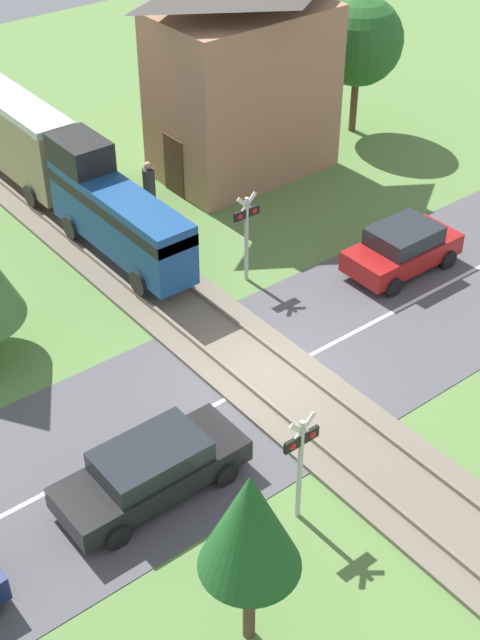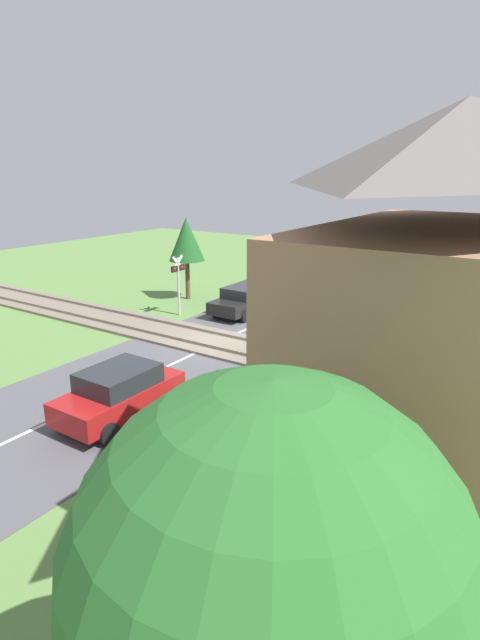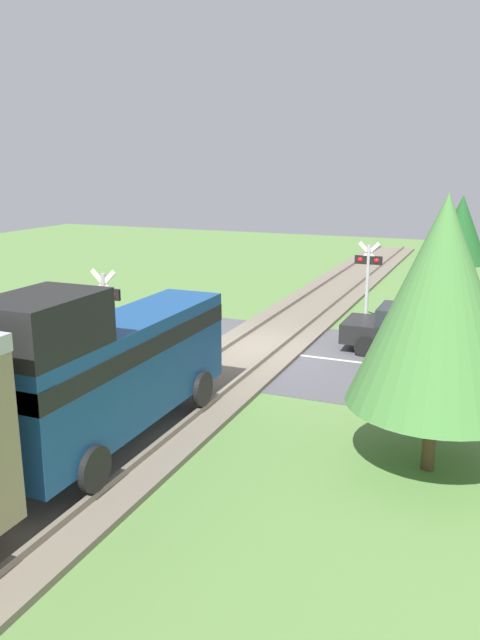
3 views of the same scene
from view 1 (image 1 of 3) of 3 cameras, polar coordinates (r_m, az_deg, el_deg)
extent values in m
plane|color=#5B8442|center=(23.20, 1.78, -3.73)|extent=(60.00, 60.00, 0.00)
cube|color=#515156|center=(23.19, 1.78, -3.71)|extent=(48.00, 6.40, 0.02)
cube|color=silver|center=(23.19, 1.78, -3.69)|extent=(48.00, 0.12, 0.00)
cube|color=#756B5B|center=(23.16, 1.79, -3.62)|extent=(2.80, 48.00, 0.12)
cube|color=slate|center=(22.73, 0.39, -4.11)|extent=(0.10, 48.00, 0.12)
cube|color=slate|center=(23.45, 3.15, -2.68)|extent=(0.10, 48.00, 0.12)
cube|color=navy|center=(26.99, -7.67, 6.40)|extent=(1.35, 6.14, 1.90)
cube|color=black|center=(26.74, -7.76, 7.37)|extent=(1.37, 6.14, 0.36)
cube|color=black|center=(27.97, -10.21, 10.53)|extent=(1.35, 1.97, 0.90)
cylinder|color=black|center=(25.74, -6.54, 2.36)|extent=(0.14, 0.76, 0.76)
cylinder|color=black|center=(26.38, -3.92, 3.46)|extent=(0.14, 0.76, 0.76)
cylinder|color=black|center=(28.69, -10.83, 5.81)|extent=(0.14, 0.76, 0.76)
cylinder|color=black|center=(29.26, -8.38, 6.74)|extent=(0.14, 0.76, 0.76)
cube|color=#998466|center=(32.21, -14.11, 11.33)|extent=(1.35, 6.37, 2.40)
cube|color=#BCBCC1|center=(31.69, -14.47, 13.48)|extent=(1.41, 6.37, 0.24)
cylinder|color=black|center=(30.80, -13.27, 7.74)|extent=(0.14, 0.76, 0.76)
cylinder|color=black|center=(31.33, -10.93, 8.59)|extent=(0.14, 0.76, 0.76)
cylinder|color=black|center=(34.67, -14.28, 10.95)|extent=(0.14, 0.76, 0.76)
cube|color=black|center=(20.02, -5.66, -9.74)|extent=(4.40, 1.64, 0.57)
cube|color=#23282D|center=(19.64, -5.75, -8.66)|extent=(2.42, 1.51, 0.50)
cylinder|color=black|center=(21.25, -3.62, -7.31)|extent=(0.60, 0.18, 0.60)
cylinder|color=black|center=(20.30, -0.90, -9.85)|extent=(0.60, 0.18, 0.60)
cylinder|color=black|center=(20.29, -10.33, -10.68)|extent=(0.60, 0.18, 0.60)
cylinder|color=black|center=(19.29, -7.84, -13.57)|extent=(0.60, 0.18, 0.60)
cube|color=#A81919|center=(27.40, 10.34, 4.29)|extent=(3.67, 1.66, 0.64)
cube|color=#23282D|center=(27.10, 10.47, 5.35)|extent=(2.02, 1.53, 0.54)
cylinder|color=black|center=(26.36, 9.79, 2.09)|extent=(0.60, 0.18, 0.60)
cylinder|color=black|center=(27.28, 7.29, 3.66)|extent=(0.60, 0.18, 0.60)
cylinder|color=black|center=(27.94, 13.17, 3.78)|extent=(0.60, 0.18, 0.60)
cylinder|color=black|center=(28.81, 10.70, 5.22)|extent=(0.60, 0.18, 0.60)
cylinder|color=#B7B7B7|center=(18.92, 3.84, -9.56)|extent=(0.12, 0.12, 2.77)
cube|color=black|center=(18.30, 3.96, -7.64)|extent=(0.90, 0.08, 0.28)
sphere|color=red|center=(18.16, 3.31, -8.01)|extent=(0.18, 0.18, 0.18)
sphere|color=red|center=(18.43, 4.59, -7.27)|extent=(0.18, 0.18, 0.18)
cube|color=silver|center=(18.12, 3.99, -7.08)|extent=(0.72, 0.04, 0.72)
cube|color=silver|center=(18.12, 3.99, -7.08)|extent=(0.72, 0.04, 0.72)
cylinder|color=#B7B7B7|center=(26.11, 0.42, 5.16)|extent=(0.12, 0.12, 2.77)
cube|color=black|center=(25.66, 0.43, 6.85)|extent=(0.90, 0.08, 0.28)
sphere|color=red|center=(25.81, 0.90, 7.04)|extent=(0.18, 0.18, 0.18)
sphere|color=red|center=(25.52, -0.05, 6.67)|extent=(0.18, 0.18, 0.18)
cube|color=silver|center=(25.54, 0.43, 7.34)|extent=(0.72, 0.04, 0.72)
cube|color=silver|center=(25.54, 0.43, 7.34)|extent=(0.72, 0.04, 0.72)
cube|color=#AD7A5B|center=(31.88, 0.17, 14.34)|extent=(5.97, 3.81, 5.84)
cube|color=#472D1E|center=(31.05, -4.25, 9.80)|extent=(0.06, 1.10, 2.10)
cylinder|color=#333338|center=(30.42, -5.83, 8.39)|extent=(0.42, 0.42, 1.42)
sphere|color=tan|center=(30.04, -5.92, 9.80)|extent=(0.26, 0.26, 0.26)
cylinder|color=brown|center=(35.95, 7.29, 13.54)|extent=(0.28, 0.28, 2.16)
sphere|color=#286628|center=(35.06, 7.62, 17.30)|extent=(3.35, 3.35, 3.35)
cylinder|color=brown|center=(17.24, 0.59, -17.50)|extent=(0.24, 0.24, 2.09)
cone|color=#1E5623|center=(15.54, 0.64, -12.80)|extent=(1.88, 1.88, 2.25)
camera|label=2|loc=(37.26, 9.56, 23.27)|focal=28.00mm
camera|label=3|loc=(31.75, -28.01, 14.83)|focal=35.00mm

